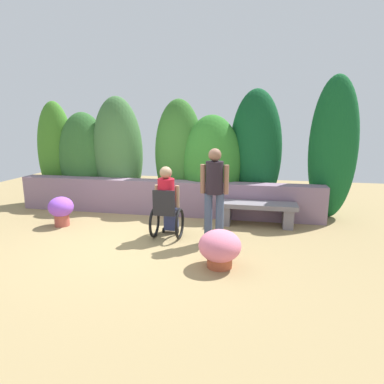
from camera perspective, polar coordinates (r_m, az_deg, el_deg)
The scene contains 8 objects.
ground_plane at distance 6.11m, azimuth -9.17°, elevation -8.18°, with size 13.58×13.58×0.00m, color #968054.
stone_retaining_wall at distance 7.57m, azimuth -4.77°, elevation -0.95°, with size 7.04×0.38×0.79m, color gray.
hedge_backdrop at distance 7.93m, azimuth -3.20°, elevation 6.38°, with size 7.72×1.13×3.07m.
stone_bench at distance 6.86m, azimuth 11.11°, elevation -3.14°, with size 1.61×0.48×0.48m.
person_in_wheelchair at distance 6.01m, azimuth -4.33°, elevation -2.19°, with size 0.53×0.66×1.33m.
person_standing_companion at distance 5.64m, azimuth 3.90°, elevation 0.43°, with size 0.49×0.30×1.67m.
flower_pot_purple_near at distance 4.90m, azimuth 4.84°, elevation -9.63°, with size 0.63×0.63×0.56m.
flower_pot_terracotta_by_wall at distance 7.23m, azimuth -21.76°, elevation -2.79°, with size 0.50×0.50×0.61m.
Camera 1 is at (2.04, -5.36, 2.12)m, focal length 30.75 mm.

